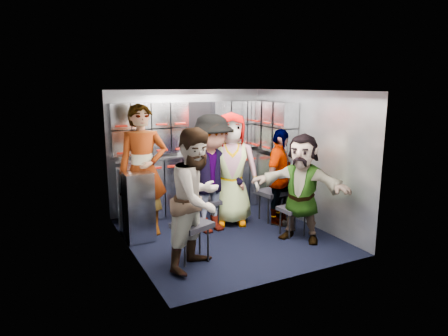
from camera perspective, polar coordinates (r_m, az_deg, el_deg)
name	(u,v)px	position (r m, az deg, el deg)	size (l,w,h in m)	color
floor	(227,235)	(5.98, 0.40, -9.58)	(3.00, 3.00, 0.00)	black
wall_back	(188,150)	(7.03, -5.17, 2.51)	(2.80, 0.04, 2.10)	gray
wall_left	(129,176)	(5.21, -13.44, -1.05)	(0.04, 3.00, 2.10)	gray
wall_right	(306,158)	(6.43, 11.60, 1.45)	(0.04, 3.00, 2.10)	gray
ceiling	(227,91)	(5.57, 0.43, 10.99)	(2.80, 3.00, 0.02)	silver
cart_bank_back	(193,184)	(6.95, -4.45, -2.26)	(2.68, 0.38, 0.99)	gray
cart_bank_left	(136,204)	(5.92, -12.47, -5.01)	(0.38, 0.76, 0.99)	gray
counter	(193,154)	(6.84, -4.52, 1.97)	(2.68, 0.42, 0.03)	#B5B7BC
locker_bank_back	(191,126)	(6.83, -4.78, 5.98)	(2.68, 0.28, 0.82)	gray
locker_bank_right	(274,126)	(6.84, 7.12, 5.94)	(0.28, 1.00, 0.82)	gray
right_cabinet	(276,184)	(6.93, 7.37, -2.32)	(0.28, 1.20, 1.00)	gray
coffee_niche	(199,127)	(6.95, -3.58, 5.93)	(0.46, 0.16, 0.84)	black
red_latch_strip	(197,164)	(6.68, -3.85, 0.57)	(2.60, 0.02, 0.03)	#9F1209
jump_seat_near_left	(192,227)	(5.04, -4.58, -8.40)	(0.54, 0.52, 0.50)	black
jump_seat_mid_left	(207,203)	(6.19, -2.44, -5.00)	(0.38, 0.36, 0.44)	black
jump_seat_center	(226,195)	(6.52, 0.28, -3.87)	(0.43, 0.41, 0.47)	black
jump_seat_mid_right	(272,194)	(6.54, 6.91, -3.69)	(0.47, 0.46, 0.50)	black
jump_seat_near_right	(293,210)	(5.94, 9.80, -6.00)	(0.39, 0.37, 0.43)	black
attendant_standing	(143,171)	(5.89, -11.48, -0.38)	(0.70, 0.46, 1.92)	black
attendant_arc_a	(197,199)	(4.75, -3.83, -4.46)	(0.83, 0.64, 1.70)	black
attendant_arc_b	(212,174)	(5.91, -1.76, -0.87)	(1.14, 0.66, 1.77)	black
attendant_arc_c	(231,169)	(6.25, 1.04, -0.15)	(0.86, 0.56, 1.77)	black
attendant_arc_d	(279,177)	(6.32, 7.88, -1.32)	(0.89, 0.37, 1.51)	black
attendant_arc_e	(301,188)	(5.70, 11.00, -2.80)	(1.42, 0.45, 1.53)	black
bottle_left	(179,148)	(6.68, -6.48, 2.93)	(0.07, 0.07, 0.25)	white
bottle_mid	(204,145)	(6.85, -2.82, 3.25)	(0.06, 0.06, 0.26)	white
bottle_right	(234,144)	(7.10, 1.46, 3.48)	(0.06, 0.06, 0.24)	white
cup_left	(142,155)	(6.49, -11.70, 1.83)	(0.08, 0.08, 0.10)	tan
cup_right	(236,148)	(7.12, 1.73, 2.91)	(0.07, 0.07, 0.10)	tan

